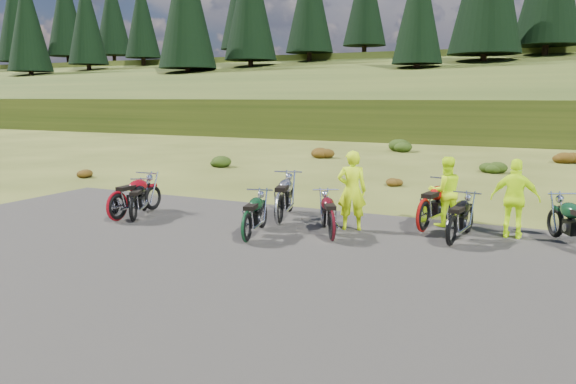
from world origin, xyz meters
The scene contains 31 objects.
ground centered at (0.00, 0.00, 0.00)m, with size 300.00×300.00×0.00m, color #3D4517.
gravel_pad centered at (0.00, -2.00, 0.00)m, with size 20.00×12.00×0.04m, color black.
hill_slope centered at (0.00, 50.00, 0.00)m, with size 300.00×46.00×3.00m, color #2B3D14, non-canonical shape.
hill_plateau centered at (0.00, 110.00, 0.00)m, with size 300.00×90.00×9.17m, color #2B3D14.
conifer_5 centered at (-105.00, 78.00, 18.16)m, with size 6.16×6.16×16.00m.
conifer_8 centered at (-87.00, 65.00, 18.57)m, with size 7.92×7.92×20.00m.
conifer_9 centered at (-81.00, 71.00, 19.26)m, with size 7.48×7.48×19.00m.
conifer_10 centered at (-75.00, 77.00, 19.16)m, with size 7.04×7.04×18.00m.
conifer_11 centered at (-69.00, 52.00, 14.47)m, with size 6.60×6.60×17.00m.
conifer_12 centered at (-63.00, 58.00, 15.17)m, with size 6.16×6.16×16.00m.
conifer_13 centered at (-57.00, 64.00, 15.86)m, with size 5.72×5.72×15.00m.
conifer_14 centered at (-51.00, 70.00, 16.55)m, with size 5.28×5.28×14.00m.
conifer_16 centered at (-39.00, 51.00, 15.28)m, with size 7.48×7.48×19.00m.
conifer_21 centered at (-9.00, 50.00, 12.56)m, with size 5.28×5.28×14.00m.
shrub_0 centered at (-12.00, 6.00, 0.23)m, with size 0.77×0.77×0.45m, color #5C260B.
shrub_1 centered at (-9.10, 11.30, 0.31)m, with size 1.03×1.03×0.61m, color black.
shrub_2 centered at (-6.20, 16.60, 0.38)m, with size 1.30×1.30×0.77m, color #5C260B.
shrub_3 centered at (-3.30, 21.90, 0.46)m, with size 1.56×1.56×0.92m, color black.
shrub_4 centered at (-0.40, 9.20, 0.23)m, with size 0.77×0.77×0.45m, color #5C260B.
shrub_5 centered at (2.50, 14.50, 0.31)m, with size 1.03×1.03×0.61m, color black.
shrub_6 centered at (5.40, 19.80, 0.38)m, with size 1.30×1.30×0.77m, color #5C260B.
motorcycle_0 centered at (-4.80, 0.40, 0.00)m, with size 1.90×0.63×1.00m, color black, non-canonical shape.
motorcycle_1 centered at (-5.24, 0.30, 0.00)m, with size 2.19×0.73×1.15m, color maroon, non-canonical shape.
motorcycle_2 centered at (-1.14, -0.14, 0.00)m, with size 1.98×0.66×1.04m, color #0E3218, non-canonical shape.
motorcycle_3 centered at (-1.25, 1.68, 0.00)m, with size 2.34×0.78×1.22m, color #999A9E, non-canonical shape.
motorcycle_4 centered at (0.52, 0.76, 0.00)m, with size 1.95×0.65×1.02m, color #440B11, non-canonical shape.
motorcycle_5 centered at (2.99, 1.47, 0.00)m, with size 2.00×0.67×1.05m, color black, non-canonical shape.
motorcycle_6 centered at (2.17, 2.51, 0.00)m, with size 2.27×0.76×1.19m, color #A10E0B, non-canonical shape.
person_middle centered at (0.54, 2.00, 0.96)m, with size 0.70×0.46×1.92m, color #C6F00C.
person_right_a centered at (2.50, 3.40, 0.87)m, with size 0.84×0.66×1.73m, color #C6F00C.
person_right_b centered at (4.15, 2.83, 0.91)m, with size 1.06×0.44×1.81m, color #C6F00C.
Camera 1 is at (4.88, -10.63, 3.22)m, focal length 35.00 mm.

